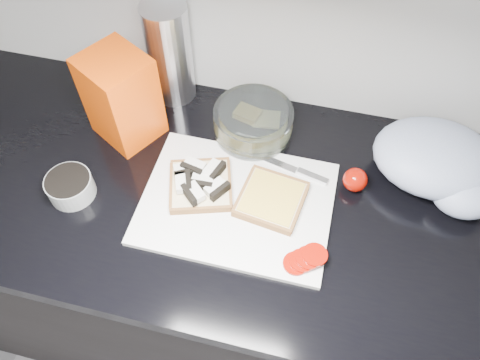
# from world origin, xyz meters

# --- Properties ---
(base_cabinet) EXTENTS (3.50, 0.60, 0.86)m
(base_cabinet) POSITION_xyz_m (0.00, 1.20, 0.43)
(base_cabinet) COLOR black
(base_cabinet) RESTS_ON ground
(countertop) EXTENTS (3.50, 0.64, 0.04)m
(countertop) POSITION_xyz_m (0.00, 1.20, 0.88)
(countertop) COLOR black
(countertop) RESTS_ON base_cabinet
(cutting_board) EXTENTS (0.40, 0.30, 0.01)m
(cutting_board) POSITION_xyz_m (-0.02, 1.17, 0.91)
(cutting_board) COLOR silver
(cutting_board) RESTS_ON countertop
(bread_left) EXTENTS (0.17, 0.17, 0.04)m
(bread_left) POSITION_xyz_m (-0.10, 1.18, 0.93)
(bread_left) COLOR beige
(bread_left) RESTS_ON cutting_board
(bread_right) EXTENTS (0.15, 0.15, 0.02)m
(bread_right) POSITION_xyz_m (0.05, 1.19, 0.92)
(bread_right) COLOR beige
(bread_right) RESTS_ON cutting_board
(tomato_slices) EXTENTS (0.09, 0.08, 0.02)m
(tomato_slices) POSITION_xyz_m (0.15, 1.07, 0.92)
(tomato_slices) COLOR #910D03
(tomato_slices) RESTS_ON cutting_board
(knife) EXTENTS (0.22, 0.07, 0.01)m
(knife) POSITION_xyz_m (0.08, 1.28, 0.92)
(knife) COLOR silver
(knife) RESTS_ON cutting_board
(seed_tub) EXTENTS (0.10, 0.10, 0.05)m
(seed_tub) POSITION_xyz_m (-0.37, 1.11, 0.93)
(seed_tub) COLOR #939898
(seed_tub) RESTS_ON countertop
(tub_lid) EXTENTS (0.11, 0.11, 0.01)m
(tub_lid) POSITION_xyz_m (-0.10, 1.25, 0.90)
(tub_lid) COLOR white
(tub_lid) RESTS_ON countertop
(glass_bowl) EXTENTS (0.18, 0.18, 0.08)m
(glass_bowl) POSITION_xyz_m (-0.03, 1.37, 0.94)
(glass_bowl) COLOR silver
(glass_bowl) RESTS_ON countertop
(bread_bag) EXTENTS (0.18, 0.18, 0.21)m
(bread_bag) POSITION_xyz_m (-0.32, 1.31, 1.01)
(bread_bag) COLOR #F24D04
(bread_bag) RESTS_ON countertop
(steel_canister) EXTENTS (0.10, 0.10, 0.25)m
(steel_canister) POSITION_xyz_m (-0.25, 1.46, 1.03)
(steel_canister) COLOR silver
(steel_canister) RESTS_ON countertop
(grocery_bag) EXTENTS (0.26, 0.23, 0.12)m
(grocery_bag) POSITION_xyz_m (0.39, 1.34, 0.96)
(grocery_bag) COLOR #A2B0C8
(grocery_bag) RESTS_ON countertop
(whole_tomatoes) EXTENTS (0.05, 0.05, 0.05)m
(whole_tomatoes) POSITION_xyz_m (0.22, 1.27, 0.93)
(whole_tomatoes) COLOR #910D03
(whole_tomatoes) RESTS_ON countertop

